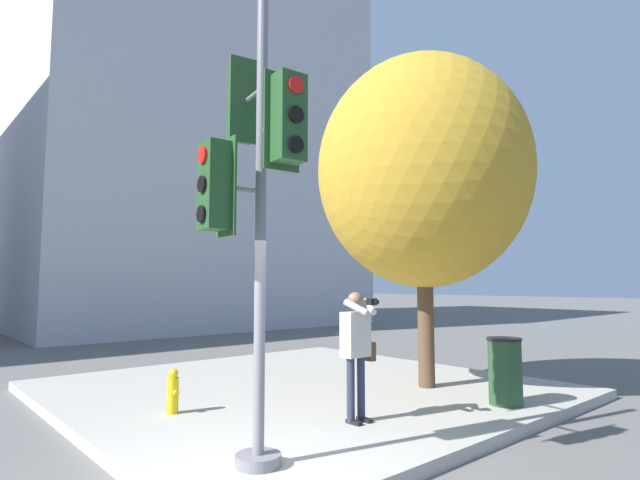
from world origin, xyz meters
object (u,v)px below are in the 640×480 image
(street_tree, at_px, (423,172))
(fire_hydrant, at_px, (173,391))
(person_photographer, at_px, (357,343))
(trash_bin, at_px, (505,371))
(traffic_signal_pole, at_px, (252,176))

(street_tree, height_order, fire_hydrant, street_tree)
(person_photographer, xyz_separation_m, street_tree, (2.62, 0.79, 2.93))
(street_tree, xyz_separation_m, fire_hydrant, (-4.31, 1.30, -3.67))
(fire_hydrant, bearing_deg, trash_bin, -35.43)
(street_tree, xyz_separation_m, trash_bin, (-0.19, -1.64, -3.47))
(traffic_signal_pole, xyz_separation_m, person_photographer, (2.07, 0.48, -1.96))
(street_tree, bearing_deg, person_photographer, -163.16)
(traffic_signal_pole, height_order, fire_hydrant, traffic_signal_pole)
(person_photographer, bearing_deg, fire_hydrant, 129.10)
(fire_hydrant, bearing_deg, traffic_signal_pole, -98.21)
(person_photographer, height_order, trash_bin, person_photographer)
(fire_hydrant, xyz_separation_m, trash_bin, (4.13, -2.94, 0.20))
(fire_hydrant, height_order, trash_bin, trash_bin)
(fire_hydrant, bearing_deg, person_photographer, -50.90)
(street_tree, distance_m, fire_hydrant, 5.81)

